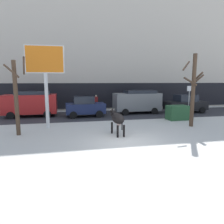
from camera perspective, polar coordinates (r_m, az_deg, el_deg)
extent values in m
plane|color=silver|center=(10.63, 4.35, -8.84)|extent=(120.00, 120.00, 0.00)
cube|color=#333338|center=(19.09, -2.99, -0.90)|extent=(60.00, 5.60, 0.01)
cube|color=beige|center=(25.78, -5.49, 16.08)|extent=(44.00, 6.00, 13.00)
cube|color=black|center=(22.60, -4.47, 4.67)|extent=(43.12, 0.10, 2.80)
ellipsoid|color=black|center=(11.91, 1.66, -1.83)|extent=(0.79, 1.47, 0.64)
cylinder|color=black|center=(12.43, -0.02, -4.53)|extent=(0.12, 0.12, 0.70)
cylinder|color=black|center=(12.56, 1.66, -4.39)|extent=(0.12, 0.12, 0.70)
cylinder|color=black|center=(11.54, 1.64, -5.59)|extent=(0.12, 0.12, 0.70)
cylinder|color=black|center=(11.68, 3.43, -5.42)|extent=(0.12, 0.12, 0.70)
cylinder|color=black|center=(12.57, 0.42, -0.43)|extent=(0.32, 0.51, 0.44)
ellipsoid|color=black|center=(12.75, 0.08, 0.16)|extent=(0.30, 0.47, 0.28)
cone|color=beige|center=(12.66, -0.33, 0.83)|extent=(0.12, 0.08, 0.15)
cone|color=beige|center=(12.73, 0.60, 0.87)|extent=(0.12, 0.08, 0.15)
cylinder|color=black|center=(11.35, 2.89, -3.66)|extent=(0.06, 0.06, 0.60)
ellipsoid|color=beige|center=(11.81, 1.97, -3.41)|extent=(0.28, 0.31, 0.20)
cylinder|color=silver|center=(14.38, -18.11, 3.12)|extent=(0.24, 0.24, 3.80)
cube|color=silver|center=(14.40, -18.65, 14.07)|extent=(2.53, 0.29, 1.82)
cube|color=orange|center=(14.37, -18.67, 14.08)|extent=(2.40, 0.25, 1.70)
cube|color=red|center=(19.61, -22.28, 2.15)|extent=(4.65, 2.03, 1.70)
cube|color=#1E232D|center=(19.49, -21.58, 5.11)|extent=(3.05, 1.76, 0.30)
cylinder|color=black|center=(20.48, -17.61, 0.26)|extent=(0.65, 0.24, 0.64)
cylinder|color=black|center=(18.60, -18.02, -0.59)|extent=(0.65, 0.24, 0.64)
cylinder|color=black|center=(20.92, -25.79, -0.04)|extent=(0.65, 0.24, 0.64)
cylinder|color=black|center=(19.09, -27.00, -0.89)|extent=(0.65, 0.24, 0.64)
cube|color=#19234C|center=(18.36, -7.57, 1.07)|extent=(3.55, 1.80, 0.90)
cube|color=#1E232D|center=(18.26, -8.09, 3.45)|extent=(1.84, 1.55, 0.64)
cylinder|color=black|center=(19.40, -4.46, 0.19)|extent=(0.65, 0.24, 0.64)
cylinder|color=black|center=(17.75, -3.61, -0.61)|extent=(0.65, 0.24, 0.64)
cylinder|color=black|center=(19.19, -11.19, -0.05)|extent=(0.65, 0.24, 0.64)
cylinder|color=black|center=(17.51, -10.97, -0.88)|extent=(0.65, 0.24, 0.64)
cube|color=slate|center=(20.22, 7.13, 2.93)|extent=(4.65, 2.03, 1.70)
cube|color=#1E232D|center=(20.25, 7.98, 5.76)|extent=(3.05, 1.76, 0.30)
cylinder|color=black|center=(21.75, 9.91, 1.02)|extent=(0.65, 0.24, 0.64)
cylinder|color=black|center=(20.04, 12.04, 0.30)|extent=(0.65, 0.24, 0.64)
cylinder|color=black|center=(20.76, 2.30, 0.78)|extent=(0.65, 0.24, 0.64)
cylinder|color=black|center=(18.96, 3.84, 0.00)|extent=(0.65, 0.24, 0.64)
cube|color=black|center=(21.93, 20.20, 1.78)|extent=(4.25, 1.88, 0.84)
cube|color=#1E232D|center=(21.86, 20.31, 3.75)|extent=(2.04, 1.61, 0.68)
cylinder|color=black|center=(23.47, 21.75, 1.08)|extent=(0.65, 0.24, 0.64)
cylinder|color=black|center=(22.07, 24.36, 0.47)|extent=(0.65, 0.24, 0.64)
cylinder|color=black|center=(22.02, 15.92, 0.90)|extent=(0.65, 0.24, 0.64)
cylinder|color=black|center=(20.52, 18.31, 0.24)|extent=(0.65, 0.24, 0.64)
cylinder|color=#282833|center=(22.19, -23.54, 0.88)|extent=(0.24, 0.24, 0.88)
cube|color=#232328|center=(22.11, -23.66, 2.83)|extent=(0.36, 0.22, 0.64)
sphere|color=#9E7051|center=(22.07, -23.73, 3.94)|extent=(0.20, 0.20, 0.20)
cylinder|color=#282833|center=(21.87, -4.53, 1.48)|extent=(0.24, 0.24, 0.88)
cube|color=maroon|center=(21.79, -4.56, 3.47)|extent=(0.36, 0.22, 0.64)
sphere|color=beige|center=(21.75, -4.57, 4.59)|extent=(0.20, 0.20, 0.20)
cylinder|color=#4C3828|center=(15.18, 22.15, 5.61)|extent=(0.27, 0.27, 5.08)
cylinder|color=#4C3828|center=(15.52, 23.08, 8.95)|extent=(0.52, 0.85, 0.85)
cylinder|color=#4C3828|center=(15.37, 20.44, 12.27)|extent=(1.01, 0.87, 0.75)
cylinder|color=#4C3828|center=(15.49, 23.32, 8.44)|extent=(0.39, 0.92, 0.76)
cylinder|color=#4C3828|center=(14.74, 21.43, 8.17)|extent=(0.59, 0.95, 0.62)
cylinder|color=#4C3828|center=(13.04, -25.71, 3.49)|extent=(0.24, 0.24, 4.41)
cylinder|color=#4C3828|center=(12.65, -26.81, 10.39)|extent=(0.85, 0.20, 0.79)
cylinder|color=#4C3828|center=(13.04, -23.87, 11.98)|extent=(0.38, 1.13, 0.98)
cube|color=#285633|center=(17.66, 18.19, -0.16)|extent=(1.73, 1.15, 1.20)
cylinder|color=gray|center=(18.50, 21.03, 1.96)|extent=(0.08, 0.08, 2.40)
cube|color=silver|center=(18.40, 21.27, 6.29)|extent=(0.44, 0.04, 0.44)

